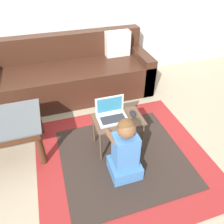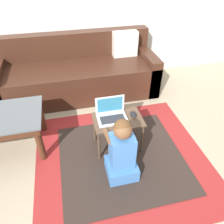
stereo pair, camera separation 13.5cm
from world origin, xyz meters
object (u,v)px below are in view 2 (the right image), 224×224
(computer_mouse, at_px, (133,114))
(couch, at_px, (78,74))
(laptop_desk, at_px, (118,123))
(person_seated, at_px, (122,152))
(laptop, at_px, (112,115))

(computer_mouse, bearing_deg, couch, 110.04)
(laptop_desk, bearing_deg, computer_mouse, 5.25)
(person_seated, bearing_deg, computer_mouse, 59.27)
(laptop, height_order, computer_mouse, laptop)
(computer_mouse, distance_m, person_seated, 0.45)
(couch, distance_m, person_seated, 1.62)
(couch, xyz_separation_m, laptop, (0.22, -1.22, 0.14))
(couch, xyz_separation_m, laptop_desk, (0.28, -1.25, 0.05))
(laptop_desk, xyz_separation_m, laptop, (-0.06, 0.03, 0.09))
(couch, bearing_deg, laptop_desk, -77.43)
(laptop, bearing_deg, computer_mouse, -2.73)
(laptop, height_order, person_seated, person_seated)
(laptop, bearing_deg, person_seated, -89.49)
(couch, xyz_separation_m, person_seated, (0.22, -1.61, 0.01))
(laptop_desk, bearing_deg, person_seated, -98.55)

